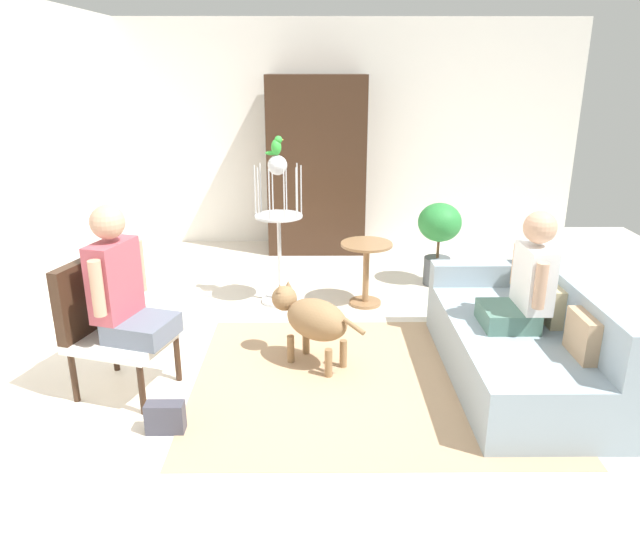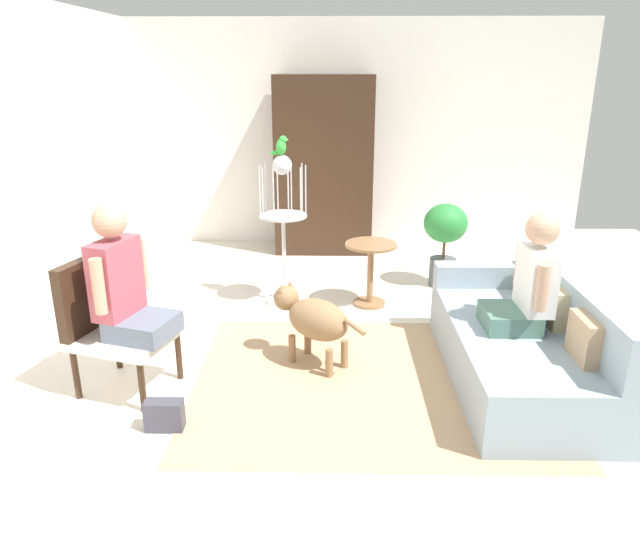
% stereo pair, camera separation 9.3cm
% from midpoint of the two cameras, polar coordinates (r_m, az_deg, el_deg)
% --- Properties ---
extents(ground_plane, '(8.15, 8.15, 0.00)m').
position_cam_midpoint_polar(ground_plane, '(4.54, 2.61, -9.58)').
color(ground_plane, beige).
extents(back_wall, '(5.89, 0.12, 2.71)m').
position_cam_midpoint_polar(back_wall, '(7.49, 1.45, 12.70)').
color(back_wall, silver).
rests_on(back_wall, ground).
extents(area_rug, '(2.52, 2.05, 0.01)m').
position_cam_midpoint_polar(area_rug, '(4.36, 4.15, -10.82)').
color(area_rug, tan).
rests_on(area_rug, ground).
extents(couch, '(0.93, 1.87, 0.77)m').
position_cam_midpoint_polar(couch, '(4.51, 18.41, -6.76)').
color(couch, '#8EA0AD').
rests_on(couch, ground).
extents(armchair, '(0.76, 0.71, 0.93)m').
position_cam_midpoint_polar(armchair, '(4.31, -20.64, -4.76)').
color(armchair, '#382316').
rests_on(armchair, ground).
extents(person_on_couch, '(0.45, 0.54, 0.83)m').
position_cam_midpoint_polar(person_on_couch, '(4.30, 18.75, -1.23)').
color(person_on_couch, '#4A7164').
extents(person_on_armchair, '(0.56, 0.54, 0.90)m').
position_cam_midpoint_polar(person_on_armchair, '(4.12, -19.22, -1.67)').
color(person_on_armchair, slate).
extents(round_end_table, '(0.48, 0.48, 0.61)m').
position_cam_midpoint_polar(round_end_table, '(5.54, 4.01, 0.17)').
color(round_end_table, olive).
rests_on(round_end_table, ground).
extents(dog, '(0.70, 0.58, 0.60)m').
position_cam_midpoint_polar(dog, '(4.43, -1.34, -4.91)').
color(dog, olive).
rests_on(dog, ground).
extents(bird_cage_stand, '(0.44, 0.44, 1.41)m').
position_cam_midpoint_polar(bird_cage_stand, '(5.48, -4.49, 4.32)').
color(bird_cage_stand, silver).
rests_on(bird_cage_stand, ground).
extents(parrot, '(0.17, 0.10, 0.17)m').
position_cam_midpoint_polar(parrot, '(5.35, -4.75, 11.61)').
color(parrot, green).
rests_on(parrot, bird_cage_stand).
extents(potted_plant, '(0.44, 0.44, 0.86)m').
position_cam_midpoint_polar(potted_plant, '(6.12, 11.01, 3.28)').
color(potted_plant, '#4C5156').
rests_on(potted_plant, ground).
extents(armoire_cabinet, '(1.15, 0.56, 2.08)m').
position_cam_midpoint_polar(armoire_cabinet, '(7.12, -0.72, 9.82)').
color(armoire_cabinet, '#382316').
rests_on(armoire_cabinet, ground).
extents(handbag, '(0.24, 0.10, 0.20)m').
position_cam_midpoint_polar(handbag, '(3.90, -15.41, -13.82)').
color(handbag, '#3F3F4C').
rests_on(handbag, ground).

